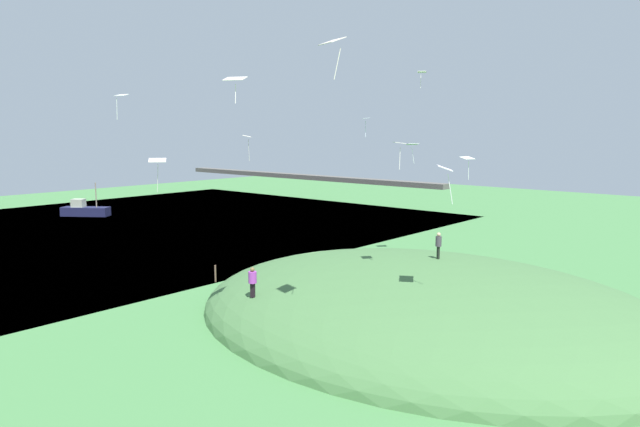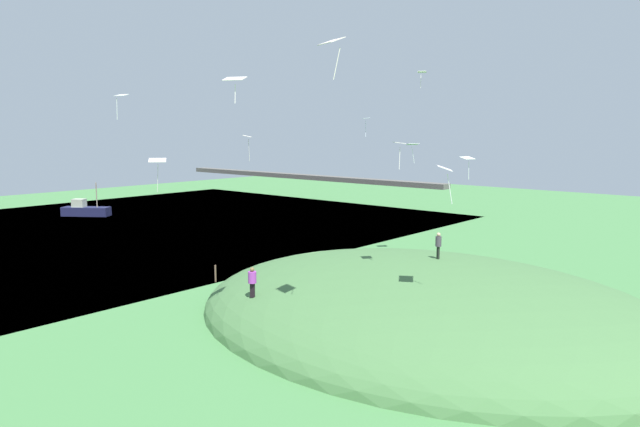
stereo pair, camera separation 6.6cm
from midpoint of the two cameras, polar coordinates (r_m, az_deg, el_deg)
The scene contains 19 objects.
ground_plane at distance 44.88m, azimuth -0.46°, elevation -6.58°, with size 160.00×160.00×0.00m, color #417740.
lake_water at distance 71.29m, azimuth -21.22°, elevation -1.80°, with size 56.70×80.00×0.40m, color #32536E.
grass_hill at distance 36.91m, azimuth 10.25°, elevation -9.97°, with size 30.59×24.05×6.80m, color #426C3C.
bridge_deck_far at distance 92.03m, azimuth -1.91°, elevation 3.61°, with size 51.03×1.80×0.70m, color #56544F.
boat_on_lake at distance 84.53m, azimuth -21.92°, elevation 0.29°, with size 6.15×5.06×4.50m.
person_watching_kites at distance 37.42m, azimuth 11.39°, elevation -2.76°, with size 0.51×0.51×1.68m.
person_near_shore at distance 33.54m, azimuth -6.63°, elevation -6.32°, with size 0.63×0.63×1.74m.
kite_0 at distance 52.22m, azimuth 8.93°, elevation 6.59°, with size 1.20×1.26×1.78m.
kite_1 at distance 25.72m, azimuth 1.12°, elevation 16.27°, with size 1.29×1.06×1.76m.
kite_2 at distance 53.99m, azimuth -7.11°, elevation 7.35°, with size 1.32×1.34×2.35m.
kite_3 at distance 43.68m, azimuth 9.82°, elevation 13.29°, with size 0.73×0.70×1.17m.
kite_4 at distance 33.26m, azimuth 7.66°, elevation 6.70°, with size 1.09×1.09×1.54m.
kite_5 at distance 29.81m, azimuth -8.33°, elevation 12.77°, with size 1.27×1.11×1.34m.
kite_6 at distance 41.26m, azimuth -18.83°, elevation 10.69°, with size 0.91×0.73×1.68m.
kite_7 at distance 28.76m, azimuth 12.01°, elevation 4.19°, with size 1.18×1.29×1.89m.
kite_8 at distance 48.73m, azimuth 14.09°, elevation 5.18°, with size 1.02×1.27×1.86m.
kite_9 at distance 54.90m, azimuth 4.46°, elevation 9.11°, with size 1.06×1.09×1.78m.
kite_10 at distance 40.85m, azimuth -15.57°, elevation 4.87°, with size 1.28×1.36×2.31m.
mooring_post at distance 45.14m, azimuth -10.18°, elevation -5.77°, with size 0.14×0.14×1.30m, color brown.
Camera 1 is at (28.67, -32.61, 11.35)m, focal length 32.93 mm.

